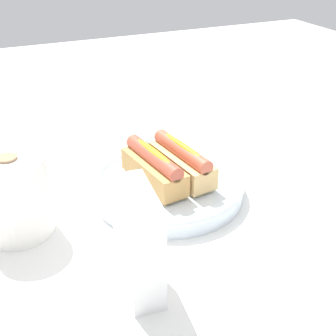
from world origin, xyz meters
TOP-DOWN VIEW (x-y plane):
  - ground_plane at (0.00, 0.00)m, footprint 2.40×2.40m
  - serving_bowl at (-0.01, 0.02)m, footprint 0.27×0.27m
  - hotdog_front at (-0.01, -0.01)m, footprint 0.16×0.07m
  - hotdog_back at (-0.01, 0.04)m, footprint 0.16×0.07m
  - water_glass at (0.22, -0.01)m, footprint 0.07×0.07m
  - paper_towel_roll at (-0.01, 0.28)m, footprint 0.11×0.11m
  - napkin_box at (-0.20, 0.15)m, footprint 0.11×0.06m

SIDE VIEW (x-z plane):
  - ground_plane at x=0.00m, z-range 0.00..0.00m
  - serving_bowl at x=-0.01m, z-range 0.00..0.04m
  - water_glass at x=0.22m, z-range 0.00..0.09m
  - hotdog_front at x=-0.01m, z-range 0.03..0.09m
  - hotdog_back at x=-0.01m, z-range 0.03..0.09m
  - paper_towel_roll at x=-0.01m, z-range 0.00..0.13m
  - napkin_box at x=-0.20m, z-range 0.00..0.15m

